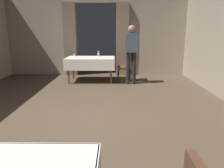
{
  "coord_description": "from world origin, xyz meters",
  "views": [
    {
      "loc": [
        0.65,
        -3.71,
        1.54
      ],
      "look_at": [
        0.6,
        0.29,
        0.57
      ],
      "focal_mm": 34.87,
      "sensor_mm": 36.0,
      "label": 1
    }
  ],
  "objects_px": {
    "dining_table_mid": "(91,61)",
    "glass_mid_b": "(74,55)",
    "chair_mid_right": "(127,65)",
    "person_waiter_by_doorway": "(131,50)",
    "flower_vase_mid": "(99,54)"
  },
  "relations": [
    {
      "from": "dining_table_mid",
      "to": "chair_mid_right",
      "type": "xyz_separation_m",
      "value": [
        1.14,
        0.01,
        -0.13
      ]
    },
    {
      "from": "dining_table_mid",
      "to": "person_waiter_by_doorway",
      "type": "bearing_deg",
      "value": -16.85
    },
    {
      "from": "dining_table_mid",
      "to": "glass_mid_b",
      "type": "xyz_separation_m",
      "value": [
        -0.56,
        0.33,
        0.14
      ]
    },
    {
      "from": "dining_table_mid",
      "to": "flower_vase_mid",
      "type": "distance_m",
      "value": 0.41
    },
    {
      "from": "dining_table_mid",
      "to": "chair_mid_right",
      "type": "bearing_deg",
      "value": 0.29
    },
    {
      "from": "chair_mid_right",
      "to": "person_waiter_by_doorway",
      "type": "xyz_separation_m",
      "value": [
        0.1,
        -0.38,
        0.51
      ]
    },
    {
      "from": "flower_vase_mid",
      "to": "person_waiter_by_doorway",
      "type": "xyz_separation_m",
      "value": [
        1.01,
        -0.66,
        0.18
      ]
    },
    {
      "from": "flower_vase_mid",
      "to": "chair_mid_right",
      "type": "bearing_deg",
      "value": -17.0
    },
    {
      "from": "glass_mid_b",
      "to": "flower_vase_mid",
      "type": "bearing_deg",
      "value": -3.12
    },
    {
      "from": "dining_table_mid",
      "to": "glass_mid_b",
      "type": "relative_size",
      "value": 18.84
    },
    {
      "from": "chair_mid_right",
      "to": "person_waiter_by_doorway",
      "type": "relative_size",
      "value": 0.54
    },
    {
      "from": "person_waiter_by_doorway",
      "to": "dining_table_mid",
      "type": "bearing_deg",
      "value": 163.15
    },
    {
      "from": "dining_table_mid",
      "to": "glass_mid_b",
      "type": "distance_m",
      "value": 0.67
    },
    {
      "from": "chair_mid_right",
      "to": "flower_vase_mid",
      "type": "xyz_separation_m",
      "value": [
        -0.91,
        0.28,
        0.33
      ]
    },
    {
      "from": "flower_vase_mid",
      "to": "person_waiter_by_doorway",
      "type": "height_order",
      "value": "person_waiter_by_doorway"
    }
  ]
}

